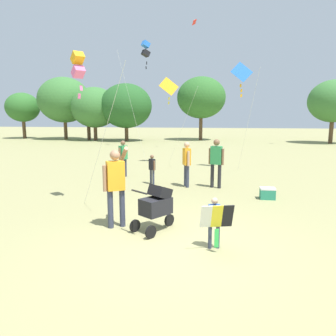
{
  "coord_description": "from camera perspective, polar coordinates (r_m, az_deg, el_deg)",
  "views": [
    {
      "loc": [
        0.64,
        -5.67,
        2.52
      ],
      "look_at": [
        -0.43,
        1.5,
        1.3
      ],
      "focal_mm": 33.5,
      "sensor_mm": 36.0,
      "label": 1
    }
  ],
  "objects": [
    {
      "name": "kite_blue_high",
      "position": [
        16.13,
        -4.1,
        20.73
      ],
      "size": [
        1.35,
        1.36,
        6.06
      ],
      "color": "blue",
      "rests_on": "ground"
    },
    {
      "name": "stroller",
      "position": [
        6.9,
        -2.12,
        -6.54
      ],
      "size": [
        0.9,
        1.04,
        1.03
      ],
      "color": "black",
      "rests_on": "ground"
    },
    {
      "name": "person_back_turned",
      "position": [
        11.56,
        -2.92,
        0.2
      ],
      "size": [
        0.27,
        0.27,
        1.1
      ],
      "color": "#33384C",
      "rests_on": "ground"
    },
    {
      "name": "ground_plane",
      "position": [
        6.24,
        1.92,
        -14.27
      ],
      "size": [
        120.0,
        120.0,
        0.0
      ],
      "primitive_type": "plane",
      "color": "#938E5B"
    },
    {
      "name": "person_couple_left",
      "position": [
        11.1,
        3.42,
        1.38
      ],
      "size": [
        0.32,
        0.49,
        1.61
      ],
      "color": "#33384C",
      "rests_on": "ground"
    },
    {
      "name": "kite_orange_delta",
      "position": [
        15.01,
        13.29,
        16.08
      ],
      "size": [
        1.0,
        2.96,
        4.93
      ],
      "color": "blue",
      "rests_on": "ground"
    },
    {
      "name": "kite_adult_black",
      "position": [
        9.23,
        -16.03,
        17.47
      ],
      "size": [
        2.02,
        1.84,
        4.23
      ],
      "color": "#F4A319",
      "rests_on": "ground"
    },
    {
      "name": "person_adult_flyer",
      "position": [
        7.1,
        -9.52,
        -2.39
      ],
      "size": [
        0.56,
        0.7,
        1.85
      ],
      "color": "#33384C",
      "rests_on": "ground"
    },
    {
      "name": "person_kid_running",
      "position": [
        12.98,
        -8.16,
        2.24
      ],
      "size": [
        0.33,
        0.44,
        1.51
      ],
      "color": "#33384C",
      "rests_on": "ground"
    },
    {
      "name": "person_sitting_far",
      "position": [
        11.02,
        8.77,
        1.55
      ],
      "size": [
        0.53,
        0.33,
        1.71
      ],
      "color": "#232328",
      "rests_on": "ground"
    },
    {
      "name": "treeline_distant",
      "position": [
        31.85,
        -0.87,
        11.88
      ],
      "size": [
        41.8,
        6.75,
        6.49
      ],
      "color": "brown",
      "rests_on": "ground"
    },
    {
      "name": "cooler_box",
      "position": [
        10.04,
        17.65,
        -4.41
      ],
      "size": [
        0.45,
        0.33,
        0.35
      ],
      "color": "#288466",
      "rests_on": "ground"
    },
    {
      "name": "kite_green_novelty",
      "position": [
        16.4,
        0.24,
        14.27
      ],
      "size": [
        2.08,
        2.2,
        4.47
      ],
      "color": "#F4A319",
      "rests_on": "ground"
    },
    {
      "name": "child_with_butterfly_kite",
      "position": [
        6.03,
        8.51,
        -9.08
      ],
      "size": [
        0.63,
        0.42,
        1.0
      ],
      "color": "#33384C",
      "rests_on": "ground"
    }
  ]
}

